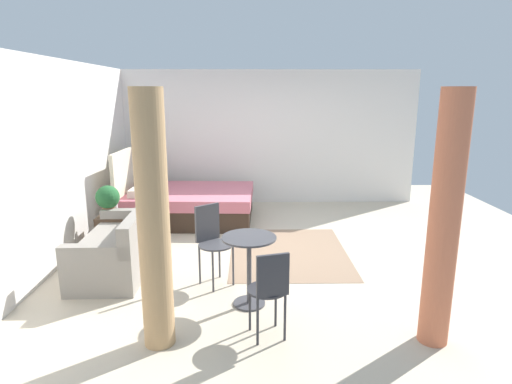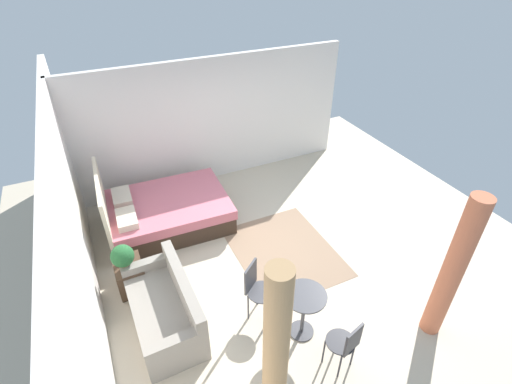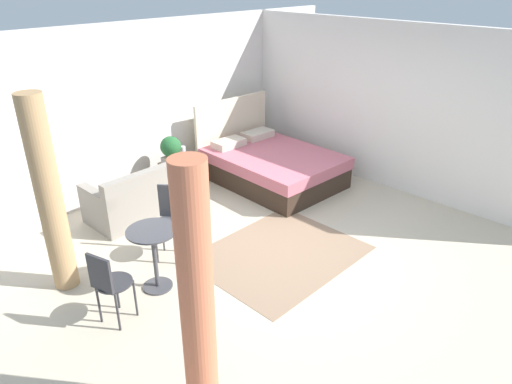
{
  "view_description": "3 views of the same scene",
  "coord_description": "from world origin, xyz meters",
  "px_view_note": "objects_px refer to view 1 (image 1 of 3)",
  "views": [
    {
      "loc": [
        -5.8,
        0.38,
        2.19
      ],
      "look_at": [
        0.01,
        0.3,
        0.82
      ],
      "focal_mm": 29.86,
      "sensor_mm": 36.0,
      "label": 1
    },
    {
      "loc": [
        -4.32,
        2.32,
        4.57
      ],
      "look_at": [
        0.39,
        0.11,
        0.95
      ],
      "focal_mm": 26.62,
      "sensor_mm": 36.0,
      "label": 2
    },
    {
      "loc": [
        -4.02,
        -3.45,
        3.29
      ],
      "look_at": [
        -0.21,
        0.28,
        0.73
      ],
      "focal_mm": 32.79,
      "sensor_mm": 36.0,
      "label": 3
    }
  ],
  "objects_px": {
    "potted_plant": "(108,198)",
    "cafe_chair_near_window": "(270,287)",
    "vase": "(115,204)",
    "bed": "(187,203)",
    "couch": "(119,249)",
    "cafe_chair_near_couch": "(212,237)",
    "balcony_table": "(249,258)",
    "nightstand": "(115,230)"
  },
  "relations": [
    {
      "from": "potted_plant",
      "to": "cafe_chair_near_window",
      "type": "distance_m",
      "value": 3.22
    },
    {
      "from": "vase",
      "to": "bed",
      "type": "bearing_deg",
      "value": -37.19
    },
    {
      "from": "bed",
      "to": "vase",
      "type": "relative_size",
      "value": 9.63
    },
    {
      "from": "bed",
      "to": "potted_plant",
      "type": "distance_m",
      "value": 1.69
    },
    {
      "from": "cafe_chair_near_window",
      "to": "couch",
      "type": "bearing_deg",
      "value": 48.81
    },
    {
      "from": "bed",
      "to": "cafe_chair_near_couch",
      "type": "relative_size",
      "value": 2.39
    },
    {
      "from": "potted_plant",
      "to": "cafe_chair_near_window",
      "type": "xyz_separation_m",
      "value": [
        -2.37,
        -2.17,
        -0.21
      ]
    },
    {
      "from": "couch",
      "to": "vase",
      "type": "distance_m",
      "value": 1.11
    },
    {
      "from": "vase",
      "to": "cafe_chair_near_couch",
      "type": "relative_size",
      "value": 0.25
    },
    {
      "from": "bed",
      "to": "cafe_chair_near_window",
      "type": "bearing_deg",
      "value": -161.1
    },
    {
      "from": "balcony_table",
      "to": "potted_plant",
      "type": "bearing_deg",
      "value": 49.27
    },
    {
      "from": "cafe_chair_near_window",
      "to": "cafe_chair_near_couch",
      "type": "relative_size",
      "value": 0.92
    },
    {
      "from": "couch",
      "to": "cafe_chair_near_couch",
      "type": "xyz_separation_m",
      "value": [
        -0.37,
        -1.19,
        0.28
      ]
    },
    {
      "from": "nightstand",
      "to": "balcony_table",
      "type": "height_order",
      "value": "balcony_table"
    },
    {
      "from": "couch",
      "to": "balcony_table",
      "type": "relative_size",
      "value": 2.12
    },
    {
      "from": "cafe_chair_near_couch",
      "to": "cafe_chair_near_window",
      "type": "bearing_deg",
      "value": -153.0
    },
    {
      "from": "balcony_table",
      "to": "cafe_chair_near_couch",
      "type": "height_order",
      "value": "cafe_chair_near_couch"
    },
    {
      "from": "potted_plant",
      "to": "cafe_chair_near_window",
      "type": "relative_size",
      "value": 0.52
    },
    {
      "from": "potted_plant",
      "to": "cafe_chair_near_couch",
      "type": "bearing_deg",
      "value": -126.85
    },
    {
      "from": "bed",
      "to": "nightstand",
      "type": "height_order",
      "value": "bed"
    },
    {
      "from": "nightstand",
      "to": "vase",
      "type": "distance_m",
      "value": 0.37
    },
    {
      "from": "potted_plant",
      "to": "cafe_chair_near_couch",
      "type": "xyz_separation_m",
      "value": [
        -1.17,
        -1.56,
        -0.16
      ]
    },
    {
      "from": "nightstand",
      "to": "cafe_chair_near_couch",
      "type": "bearing_deg",
      "value": -129.76
    },
    {
      "from": "vase",
      "to": "couch",
      "type": "bearing_deg",
      "value": -161.05
    },
    {
      "from": "cafe_chair_near_window",
      "to": "cafe_chair_near_couch",
      "type": "xyz_separation_m",
      "value": [
        1.21,
        0.61,
        0.05
      ]
    },
    {
      "from": "potted_plant",
      "to": "vase",
      "type": "height_order",
      "value": "potted_plant"
    },
    {
      "from": "balcony_table",
      "to": "cafe_chair_near_couch",
      "type": "xyz_separation_m",
      "value": [
        0.55,
        0.43,
        0.05
      ]
    },
    {
      "from": "cafe_chair_near_window",
      "to": "cafe_chair_near_couch",
      "type": "distance_m",
      "value": 1.35
    },
    {
      "from": "nightstand",
      "to": "cafe_chair_near_couch",
      "type": "xyz_separation_m",
      "value": [
        -1.27,
        -1.52,
        0.33
      ]
    },
    {
      "from": "bed",
      "to": "nightstand",
      "type": "xyz_separation_m",
      "value": [
        -1.27,
        0.86,
        -0.06
      ]
    },
    {
      "from": "couch",
      "to": "vase",
      "type": "height_order",
      "value": "couch"
    },
    {
      "from": "bed",
      "to": "balcony_table",
      "type": "bearing_deg",
      "value": -160.39
    },
    {
      "from": "balcony_table",
      "to": "vase",
      "type": "bearing_deg",
      "value": 45.57
    },
    {
      "from": "potted_plant",
      "to": "balcony_table",
      "type": "height_order",
      "value": "potted_plant"
    },
    {
      "from": "cafe_chair_near_couch",
      "to": "potted_plant",
      "type": "bearing_deg",
      "value": 53.15
    },
    {
      "from": "bed",
      "to": "cafe_chair_near_window",
      "type": "distance_m",
      "value": 3.96
    },
    {
      "from": "couch",
      "to": "potted_plant",
      "type": "relative_size",
      "value": 3.57
    },
    {
      "from": "vase",
      "to": "cafe_chair_near_window",
      "type": "distance_m",
      "value": 3.37
    },
    {
      "from": "balcony_table",
      "to": "couch",
      "type": "bearing_deg",
      "value": 60.46
    },
    {
      "from": "couch",
      "to": "nightstand",
      "type": "bearing_deg",
      "value": 20.33
    },
    {
      "from": "couch",
      "to": "potted_plant",
      "type": "distance_m",
      "value": 0.98
    },
    {
      "from": "couch",
      "to": "cafe_chair_near_window",
      "type": "bearing_deg",
      "value": -131.19
    }
  ]
}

